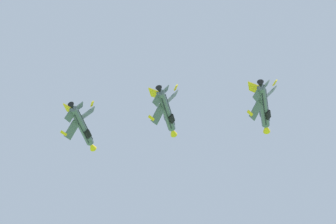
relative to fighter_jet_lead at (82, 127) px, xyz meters
name	(u,v)px	position (x,y,z in m)	size (l,w,h in m)	color
fighter_jet_lead	(82,127)	(0.00, 0.00, 0.00)	(8.24, 15.38, 8.07)	#4C5666
fighter_jet_left_wing	(166,112)	(17.80, -7.54, 0.42)	(8.33, 15.38, 8.38)	#4C5666
fighter_jet_right_wing	(264,107)	(37.25, -14.70, -1.90)	(8.20, 15.38, 7.94)	#4C5666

